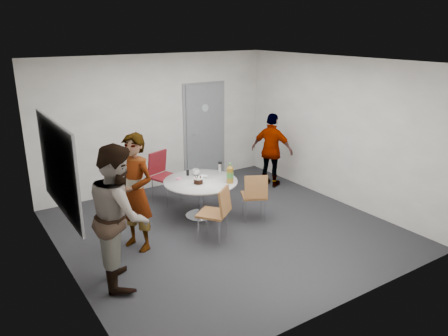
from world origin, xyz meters
TOP-DOWN VIEW (x-y plane):
  - floor at (0.00, 0.00)m, footprint 5.00×5.00m
  - ceiling at (0.00, 0.00)m, footprint 5.00×5.00m
  - wall_back at (0.00, 2.50)m, footprint 5.00×0.00m
  - wall_left at (-2.50, 0.00)m, footprint 0.00×5.00m
  - wall_right at (2.50, 0.00)m, footprint 0.00×5.00m
  - wall_front at (0.00, -2.50)m, footprint 5.00×0.00m
  - door at (1.10, 2.48)m, footprint 1.02×0.17m
  - whiteboard at (-2.46, 0.20)m, footprint 0.04×1.90m
  - table at (-0.04, 0.64)m, footprint 1.28×1.28m
  - chair_near_left at (-0.32, -0.30)m, footprint 0.60×0.61m
  - chair_near_right at (0.59, -0.01)m, footprint 0.55×0.57m
  - chair_far at (-0.31, 1.68)m, footprint 0.59×0.62m
  - person_main at (-1.43, 0.20)m, footprint 0.64×0.76m
  - person_left at (-1.95, -0.53)m, footprint 0.89×1.04m
  - person_right at (1.95, 1.21)m, footprint 0.75×0.97m

SIDE VIEW (x-z plane):
  - floor at x=0.00m, z-range 0.00..0.00m
  - chair_near_right at x=0.59m, z-range 0.09..0.95m
  - chair_near_left at x=-0.32m, z-range 0.10..0.98m
  - table at x=-0.04m, z-range 0.08..1.09m
  - chair_far at x=-0.31m, z-range 0.11..1.08m
  - person_right at x=1.95m, z-range 0.00..1.54m
  - person_main at x=-1.43m, z-range 0.00..1.76m
  - person_left at x=-1.95m, z-range 0.00..1.85m
  - door at x=1.10m, z-range -0.03..2.09m
  - wall_back at x=0.00m, z-range -1.15..3.85m
  - wall_left at x=-2.50m, z-range -1.15..3.85m
  - wall_right at x=2.50m, z-range -1.15..3.85m
  - wall_front at x=0.00m, z-range -1.15..3.85m
  - whiteboard at x=-2.46m, z-range 0.82..2.08m
  - ceiling at x=0.00m, z-range 2.70..2.70m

